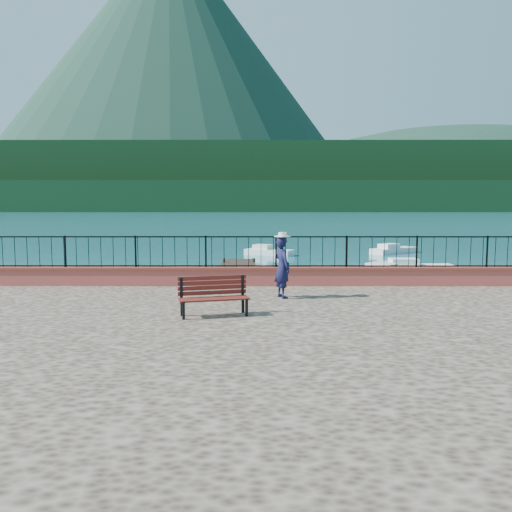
{
  "coord_description": "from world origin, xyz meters",
  "views": [
    {
      "loc": [
        -0.9,
        -11.82,
        3.7
      ],
      "look_at": [
        -0.92,
        2.0,
        2.3
      ],
      "focal_mm": 35.0,
      "sensor_mm": 36.0,
      "label": 1
    }
  ],
  "objects_px": {
    "boat_4": "(269,250)",
    "boat_5": "(394,248)",
    "park_bench": "(214,304)",
    "boat_2": "(415,265)",
    "boat_1": "(392,271)",
    "person": "(282,267)"
  },
  "relations": [
    {
      "from": "park_bench",
      "to": "boat_4",
      "type": "height_order",
      "value": "park_bench"
    },
    {
      "from": "park_bench",
      "to": "boat_1",
      "type": "relative_size",
      "value": 0.42
    },
    {
      "from": "park_bench",
      "to": "boat_4",
      "type": "xyz_separation_m",
      "value": [
        1.89,
        26.1,
        -1.07
      ]
    },
    {
      "from": "person",
      "to": "boat_1",
      "type": "height_order",
      "value": "person"
    },
    {
      "from": "boat_1",
      "to": "boat_2",
      "type": "relative_size",
      "value": 0.92
    },
    {
      "from": "boat_4",
      "to": "boat_5",
      "type": "height_order",
      "value": "same"
    },
    {
      "from": "boat_1",
      "to": "boat_5",
      "type": "distance_m",
      "value": 14.4
    },
    {
      "from": "park_bench",
      "to": "boat_1",
      "type": "height_order",
      "value": "park_bench"
    },
    {
      "from": "person",
      "to": "boat_1",
      "type": "distance_m",
      "value": 13.11
    },
    {
      "from": "boat_2",
      "to": "boat_4",
      "type": "xyz_separation_m",
      "value": [
        -7.89,
        9.73,
        0.0
      ]
    },
    {
      "from": "park_bench",
      "to": "boat_5",
      "type": "bearing_deg",
      "value": 52.62
    },
    {
      "from": "boat_1",
      "to": "boat_4",
      "type": "relative_size",
      "value": 1.09
    },
    {
      "from": "person",
      "to": "park_bench",
      "type": "bearing_deg",
      "value": 119.68
    },
    {
      "from": "boat_4",
      "to": "boat_5",
      "type": "relative_size",
      "value": 0.83
    },
    {
      "from": "boat_1",
      "to": "boat_2",
      "type": "distance_m",
      "value": 3.32
    },
    {
      "from": "boat_1",
      "to": "boat_2",
      "type": "xyz_separation_m",
      "value": [
        1.98,
        2.66,
        0.0
      ]
    },
    {
      "from": "boat_4",
      "to": "boat_5",
      "type": "distance_m",
      "value": 9.91
    },
    {
      "from": "person",
      "to": "boat_5",
      "type": "height_order",
      "value": "person"
    },
    {
      "from": "park_bench",
      "to": "boat_5",
      "type": "xyz_separation_m",
      "value": [
        11.69,
        27.57,
        -1.07
      ]
    },
    {
      "from": "person",
      "to": "boat_5",
      "type": "bearing_deg",
      "value": -45.07
    },
    {
      "from": "park_bench",
      "to": "boat_2",
      "type": "xyz_separation_m",
      "value": [
        9.78,
        16.37,
        -1.07
      ]
    },
    {
      "from": "person",
      "to": "boat_5",
      "type": "xyz_separation_m",
      "value": [
        10.01,
        25.34,
        -1.63
      ]
    }
  ]
}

